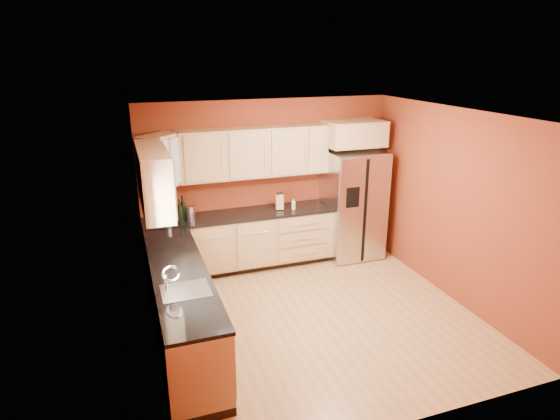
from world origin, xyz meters
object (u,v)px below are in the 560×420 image
object	(u,v)px
canister_left	(191,213)
wine_bottle_a	(180,210)
knife_block	(279,202)
soap_dispenser	(293,204)
refrigerator	(353,204)

from	to	relation	value
canister_left	wine_bottle_a	xyz separation A→B (m)	(-0.15, -0.00, 0.06)
canister_left	knife_block	xyz separation A→B (m)	(1.40, 0.05, 0.01)
knife_block	soap_dispenser	bearing A→B (deg)	-10.59
soap_dispenser	knife_block	bearing A→B (deg)	157.94
canister_left	soap_dispenser	world-z (taller)	canister_left
refrigerator	soap_dispenser	size ratio (longest dim) A/B	10.60
canister_left	refrigerator	bearing A→B (deg)	-0.55
wine_bottle_a	soap_dispenser	world-z (taller)	wine_bottle_a
refrigerator	wine_bottle_a	distance (m)	2.81
canister_left	knife_block	bearing A→B (deg)	2.05
wine_bottle_a	soap_dispenser	bearing A→B (deg)	-1.01
refrigerator	knife_block	xyz separation A→B (m)	(-1.25, 0.08, 0.15)
refrigerator	wine_bottle_a	world-z (taller)	refrigerator
refrigerator	soap_dispenser	world-z (taller)	refrigerator
canister_left	soap_dispenser	xyz separation A→B (m)	(1.60, -0.03, -0.02)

